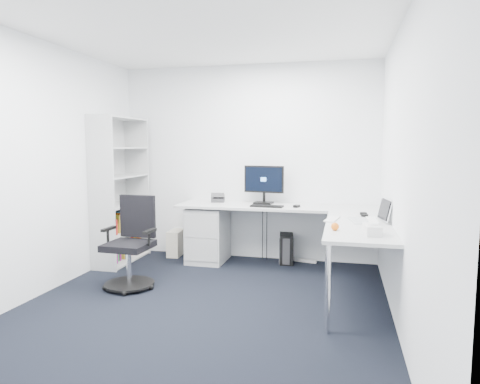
% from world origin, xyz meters
% --- Properties ---
extents(ground, '(4.20, 4.20, 0.00)m').
position_xyz_m(ground, '(0.00, 0.00, 0.00)').
color(ground, black).
extents(ceiling, '(4.20, 4.20, 0.00)m').
position_xyz_m(ceiling, '(0.00, 0.00, 2.70)').
color(ceiling, white).
extents(wall_back, '(3.60, 0.02, 2.70)m').
position_xyz_m(wall_back, '(0.00, 2.10, 1.35)').
color(wall_back, white).
rests_on(wall_back, ground).
extents(wall_front, '(3.60, 0.02, 2.70)m').
position_xyz_m(wall_front, '(0.00, -2.10, 1.35)').
color(wall_front, white).
rests_on(wall_front, ground).
extents(wall_left, '(0.02, 4.20, 2.70)m').
position_xyz_m(wall_left, '(-1.80, 0.00, 1.35)').
color(wall_left, white).
rests_on(wall_left, ground).
extents(wall_right, '(0.02, 4.20, 2.70)m').
position_xyz_m(wall_right, '(1.80, 0.00, 1.35)').
color(wall_right, white).
rests_on(wall_right, ground).
extents(l_desk, '(2.77, 1.55, 0.81)m').
position_xyz_m(l_desk, '(0.55, 1.40, 0.40)').
color(l_desk, '#B5B7B7').
rests_on(l_desk, ground).
extents(drawer_pedestal, '(0.49, 0.61, 0.75)m').
position_xyz_m(drawer_pedestal, '(-0.47, 1.75, 0.38)').
color(drawer_pedestal, '#B5B7B7').
rests_on(drawer_pedestal, ground).
extents(bookshelf, '(0.38, 0.99, 1.98)m').
position_xyz_m(bookshelf, '(-1.62, 1.45, 0.99)').
color(bookshelf, '#B1B3B4').
rests_on(bookshelf, ground).
extents(task_chair, '(0.59, 0.59, 1.02)m').
position_xyz_m(task_chair, '(-0.99, 0.46, 0.51)').
color(task_chair, black).
rests_on(task_chair, ground).
extents(black_pc_tower, '(0.23, 0.42, 0.39)m').
position_xyz_m(black_pc_tower, '(0.59, 1.94, 0.19)').
color(black_pc_tower, black).
rests_on(black_pc_tower, ground).
extents(beige_pc_tower, '(0.20, 0.40, 0.37)m').
position_xyz_m(beige_pc_tower, '(-1.02, 1.94, 0.18)').
color(beige_pc_tower, beige).
rests_on(beige_pc_tower, ground).
extents(power_strip, '(0.35, 0.13, 0.04)m').
position_xyz_m(power_strip, '(0.83, 2.01, 0.02)').
color(power_strip, silver).
rests_on(power_strip, ground).
extents(monitor, '(0.57, 0.25, 0.53)m').
position_xyz_m(monitor, '(0.28, 1.87, 1.07)').
color(monitor, black).
rests_on(monitor, l_desk).
extents(black_keyboard, '(0.42, 0.18, 0.02)m').
position_xyz_m(black_keyboard, '(0.38, 1.57, 0.82)').
color(black_keyboard, black).
rests_on(black_keyboard, l_desk).
extents(mouse, '(0.08, 0.11, 0.03)m').
position_xyz_m(mouse, '(0.75, 1.62, 0.82)').
color(mouse, black).
rests_on(mouse, l_desk).
extents(desk_phone, '(0.21, 0.21, 0.13)m').
position_xyz_m(desk_phone, '(-0.37, 1.90, 0.87)').
color(desk_phone, '#2F2F32').
rests_on(desk_phone, l_desk).
extents(laptop, '(0.42, 0.41, 0.26)m').
position_xyz_m(laptop, '(1.53, 0.75, 0.94)').
color(laptop, silver).
rests_on(laptop, l_desk).
extents(white_keyboard, '(0.17, 0.39, 0.01)m').
position_xyz_m(white_keyboard, '(1.21, 0.80, 0.81)').
color(white_keyboard, silver).
rests_on(white_keyboard, l_desk).
extents(headphones, '(0.13, 0.19, 0.05)m').
position_xyz_m(headphones, '(1.56, 1.15, 0.83)').
color(headphones, black).
rests_on(headphones, l_desk).
extents(orange_fruit, '(0.07, 0.07, 0.07)m').
position_xyz_m(orange_fruit, '(1.26, 0.21, 0.85)').
color(orange_fruit, orange).
rests_on(orange_fruit, l_desk).
extents(tissue_box, '(0.16, 0.26, 0.09)m').
position_xyz_m(tissue_box, '(1.58, 0.11, 0.85)').
color(tissue_box, silver).
rests_on(tissue_box, l_desk).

